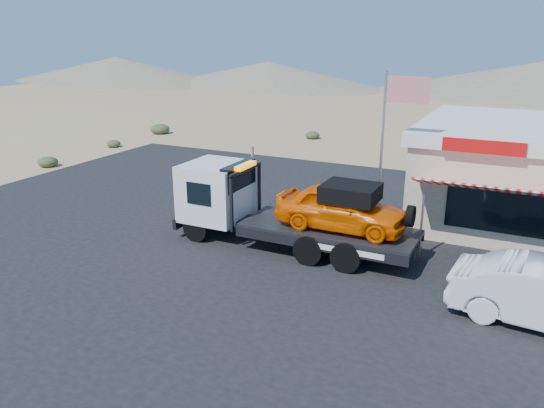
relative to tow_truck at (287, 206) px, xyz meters
The scene contains 6 objects.
ground 3.41m from the tow_truck, 133.36° to the right, with size 120.00×120.00×0.00m, color #9C7C58.
asphalt_lot 1.71m from the tow_truck, 97.03° to the left, with size 32.00×24.00×0.02m, color black.
tow_truck is the anchor object (origin of this frame).
flagpole 4.27m from the tow_truck, 38.80° to the left, with size 1.55×0.10×6.00m.
desert_scrub 18.23m from the tow_truck, 158.80° to the left, with size 25.64×33.91×0.77m.
distant_hills 54.24m from the tow_truck, 102.64° to the left, with size 126.00×48.00×4.20m.
Camera 1 is at (9.34, -13.67, 7.20)m, focal length 35.00 mm.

